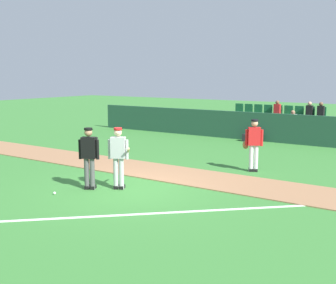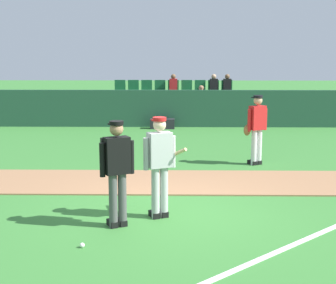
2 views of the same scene
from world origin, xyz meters
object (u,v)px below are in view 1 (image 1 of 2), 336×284
at_px(runner_red_jersey, 254,143).
at_px(equipment_bag, 252,138).
at_px(umpire_home_plate, 89,155).
at_px(baseball, 55,193).
at_px(batter_grey_jersey, 119,156).

xyz_separation_m(runner_red_jersey, equipment_bag, (-2.53, 5.99, -0.78)).
xyz_separation_m(umpire_home_plate, equipment_bag, (0.44, 10.65, -0.82)).
relative_size(runner_red_jersey, equipment_bag, 1.96).
height_order(baseball, equipment_bag, equipment_bag).
distance_m(runner_red_jersey, baseball, 6.61).
bearing_deg(equipment_bag, runner_red_jersey, -67.08).
bearing_deg(umpire_home_plate, batter_grey_jersey, 34.08).
height_order(batter_grey_jersey, runner_red_jersey, same).
height_order(runner_red_jersey, equipment_bag, runner_red_jersey).
bearing_deg(equipment_bag, baseball, -94.25).
height_order(batter_grey_jersey, umpire_home_plate, same).
distance_m(umpire_home_plate, baseball, 1.41).
bearing_deg(batter_grey_jersey, umpire_home_plate, -145.92).
distance_m(batter_grey_jersey, umpire_home_plate, 0.83).
xyz_separation_m(batter_grey_jersey, runner_red_jersey, (2.29, 4.20, -0.01)).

